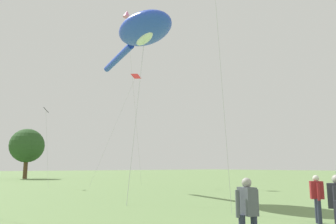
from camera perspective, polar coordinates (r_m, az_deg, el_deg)
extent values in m
ellipsoid|color=blue|center=(22.31, -4.15, 14.21)|extent=(4.15, 5.77, 1.41)
cylinder|color=blue|center=(27.42, -8.82, 9.23)|extent=(1.88, 6.49, 0.51)
ellipsoid|color=white|center=(22.07, -4.17, 12.70)|extent=(1.22, 2.41, 0.51)
cylinder|color=#B2B2B7|center=(19.00, -5.53, 0.11)|extent=(2.59, 2.42, 10.21)
cube|color=#4C515B|center=(7.83, 13.71, -14.94)|extent=(0.37, 0.48, 0.62)
sphere|color=#9E9993|center=(7.80, 13.59, -11.94)|extent=(0.22, 0.22, 0.22)
cylinder|color=#4C515B|center=(7.69, 12.11, -15.42)|extent=(0.10, 0.10, 0.60)
cylinder|color=#4C515B|center=(7.99, 15.27, -15.07)|extent=(0.10, 0.10, 0.60)
cylinder|color=#282D42|center=(12.60, 24.99, -15.55)|extent=(0.15, 0.15, 0.85)
cylinder|color=#282D42|center=(12.91, 24.66, -15.41)|extent=(0.15, 0.15, 0.85)
cube|color=maroon|center=(12.69, 24.60, -12.32)|extent=(0.46, 0.48, 0.60)
sphere|color=beige|center=(12.67, 24.47, -10.52)|extent=(0.22, 0.22, 0.22)
cylinder|color=maroon|center=(12.45, 24.87, -12.56)|extent=(0.09, 0.09, 0.58)
cylinder|color=maroon|center=(12.94, 24.36, -12.45)|extent=(0.09, 0.09, 0.58)
cylinder|color=#23232D|center=(9.38, 27.25, -13.32)|extent=(0.10, 0.10, 0.61)
cone|color=pink|center=(40.81, -7.21, 16.68)|extent=(1.20, 1.17, 0.87)
cylinder|color=#B2B2B7|center=(37.47, -6.00, 2.89)|extent=(1.68, 1.13, 19.90)
cube|color=black|center=(33.75, -20.61, 0.36)|extent=(0.68, 0.69, 0.68)
cylinder|color=#B2B2B7|center=(32.74, -20.42, -5.86)|extent=(0.24, 1.39, 7.37)
cube|color=red|center=(35.99, -5.63, 6.27)|extent=(1.02, 0.66, 0.83)
cylinder|color=#B2B2B7|center=(34.12, -9.43, -2.80)|extent=(4.57, 0.97, 11.70)
cylinder|color=#513823|center=(57.26, -23.71, -9.11)|extent=(0.65, 0.65, 3.10)
sphere|color=#284C23|center=(57.35, -23.46, -5.41)|extent=(5.41, 5.41, 5.41)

